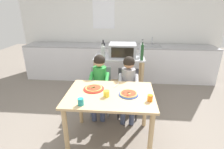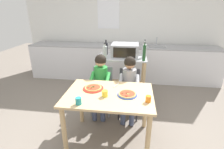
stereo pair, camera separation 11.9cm
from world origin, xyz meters
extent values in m
plane|color=slate|center=(0.00, 1.06, 0.00)|extent=(10.64, 10.64, 0.00)
cube|color=white|center=(0.00, 2.72, 1.35)|extent=(5.26, 0.12, 2.70)
cube|color=white|center=(-0.41, 2.66, 1.65)|extent=(0.56, 0.01, 0.80)
cube|color=silver|center=(0.00, 2.31, 0.43)|extent=(4.73, 0.60, 0.85)
cube|color=#9E9EA3|center=(0.00, 2.31, 0.87)|extent=(4.73, 0.60, 0.03)
cube|color=gray|center=(0.83, 2.31, 0.88)|extent=(0.40, 0.33, 0.02)
cylinder|color=#B7BABF|center=(0.83, 2.43, 0.98)|extent=(0.02, 0.02, 0.20)
cube|color=#B7BABF|center=(0.07, 1.17, 0.90)|extent=(0.93, 0.57, 0.02)
cube|color=tan|center=(0.07, 1.17, 0.32)|extent=(0.85, 0.52, 0.02)
cube|color=tan|center=(-0.36, 0.93, 0.45)|extent=(0.05, 0.05, 0.89)
cube|color=tan|center=(0.49, 0.93, 0.45)|extent=(0.05, 0.05, 0.89)
cube|color=tan|center=(-0.36, 1.41, 0.45)|extent=(0.05, 0.05, 0.89)
cube|color=tan|center=(0.49, 1.41, 0.45)|extent=(0.05, 0.05, 0.89)
cube|color=#999BA0|center=(0.13, 1.18, 1.04)|extent=(0.49, 0.40, 0.24)
cube|color=black|center=(0.13, 0.98, 1.04)|extent=(0.39, 0.01, 0.18)
cylinder|color=black|center=(0.30, 0.98, 0.96)|extent=(0.02, 0.01, 0.02)
cylinder|color=#1E4723|center=(0.47, 0.95, 1.05)|extent=(0.05, 0.05, 0.27)
cylinder|color=#1E4723|center=(0.47, 0.95, 1.21)|extent=(0.02, 0.02, 0.04)
cylinder|color=black|center=(0.47, 0.95, 1.23)|extent=(0.02, 0.02, 0.01)
cylinder|color=black|center=(-0.25, 1.28, 1.03)|extent=(0.07, 0.07, 0.23)
cylinder|color=black|center=(-0.25, 1.28, 1.17)|extent=(0.02, 0.02, 0.04)
cylinder|color=black|center=(-0.25, 1.28, 1.19)|extent=(0.03, 0.03, 0.01)
cylinder|color=#ADB7B2|center=(-0.22, 0.98, 1.03)|extent=(0.07, 0.07, 0.23)
cylinder|color=#ADB7B2|center=(-0.22, 0.98, 1.16)|extent=(0.03, 0.03, 0.04)
cylinder|color=black|center=(-0.22, 0.98, 1.19)|extent=(0.03, 0.03, 0.01)
cylinder|color=#ADB7B2|center=(0.48, 1.16, 1.04)|extent=(0.08, 0.08, 0.24)
cylinder|color=#ADB7B2|center=(0.48, 1.16, 1.19)|extent=(0.03, 0.03, 0.07)
cylinder|color=black|center=(0.48, 1.16, 1.24)|extent=(0.03, 0.03, 0.01)
cube|color=tan|center=(0.00, 0.00, 0.72)|extent=(1.14, 0.82, 0.03)
cylinder|color=tan|center=(-0.51, -0.35, 0.35)|extent=(0.06, 0.06, 0.71)
cylinder|color=tan|center=(0.51, -0.35, 0.35)|extent=(0.06, 0.06, 0.71)
cylinder|color=tan|center=(-0.51, 0.35, 0.35)|extent=(0.06, 0.06, 0.71)
cylinder|color=tan|center=(0.51, 0.35, 0.35)|extent=(0.06, 0.06, 0.71)
cube|color=gray|center=(-0.24, 0.66, 0.44)|extent=(0.36, 0.36, 0.04)
cube|color=gray|center=(-0.24, 0.82, 0.63)|extent=(0.34, 0.03, 0.38)
cylinder|color=gray|center=(-0.09, 0.51, 0.22)|extent=(0.03, 0.03, 0.42)
cylinder|color=gray|center=(-0.39, 0.51, 0.22)|extent=(0.03, 0.03, 0.42)
cylinder|color=gray|center=(-0.09, 0.81, 0.22)|extent=(0.03, 0.03, 0.42)
cylinder|color=gray|center=(-0.39, 0.81, 0.22)|extent=(0.03, 0.03, 0.42)
cube|color=#333338|center=(0.24, 0.61, 0.44)|extent=(0.36, 0.36, 0.04)
cube|color=#333338|center=(0.24, 0.77, 0.63)|extent=(0.34, 0.03, 0.38)
cylinder|color=#333338|center=(0.39, 0.46, 0.22)|extent=(0.03, 0.03, 0.42)
cylinder|color=#333338|center=(0.09, 0.46, 0.22)|extent=(0.03, 0.03, 0.42)
cylinder|color=#333338|center=(0.39, 0.76, 0.22)|extent=(0.03, 0.03, 0.42)
cylinder|color=#333338|center=(0.09, 0.76, 0.22)|extent=(0.03, 0.03, 0.42)
cube|color=#424C6B|center=(-0.17, 0.52, 0.48)|extent=(0.10, 0.30, 0.10)
cylinder|color=#424C6B|center=(-0.17, 0.39, 0.24)|extent=(0.08, 0.08, 0.44)
cube|color=#424C6B|center=(-0.31, 0.52, 0.48)|extent=(0.10, 0.30, 0.10)
cylinder|color=#424C6B|center=(-0.31, 0.39, 0.24)|extent=(0.08, 0.08, 0.44)
cylinder|color=green|center=(-0.11, 0.56, 0.71)|extent=(0.06, 0.26, 0.15)
cylinder|color=green|center=(-0.37, 0.56, 0.71)|extent=(0.06, 0.26, 0.15)
cylinder|color=green|center=(-0.24, 0.66, 0.67)|extent=(0.22, 0.22, 0.39)
sphere|color=tan|center=(-0.24, 0.66, 0.97)|extent=(0.18, 0.18, 0.18)
sphere|color=black|center=(-0.24, 0.66, 0.98)|extent=(0.19, 0.19, 0.19)
cube|color=#424C6B|center=(0.31, 0.47, 0.48)|extent=(0.10, 0.30, 0.10)
cylinder|color=#424C6B|center=(0.31, 0.34, 0.24)|extent=(0.08, 0.08, 0.44)
cube|color=#424C6B|center=(0.17, 0.47, 0.48)|extent=(0.10, 0.30, 0.10)
cylinder|color=#424C6B|center=(0.17, 0.34, 0.24)|extent=(0.08, 0.08, 0.44)
cylinder|color=gray|center=(0.37, 0.51, 0.71)|extent=(0.06, 0.26, 0.15)
cylinder|color=gray|center=(0.11, 0.51, 0.71)|extent=(0.06, 0.26, 0.15)
cylinder|color=gray|center=(0.24, 0.61, 0.67)|extent=(0.22, 0.22, 0.39)
sphere|color=#A37556|center=(0.24, 0.61, 0.97)|extent=(0.18, 0.18, 0.18)
sphere|color=black|center=(0.24, 0.61, 0.98)|extent=(0.18, 0.18, 0.18)
cylinder|color=red|center=(-0.24, 0.11, 0.74)|extent=(0.28, 0.28, 0.01)
cylinder|color=tan|center=(-0.24, 0.11, 0.75)|extent=(0.23, 0.23, 0.01)
cylinder|color=#B23D23|center=(-0.24, 0.11, 0.76)|extent=(0.20, 0.20, 0.00)
cylinder|color=#386628|center=(-0.29, 0.10, 0.77)|extent=(0.03, 0.03, 0.01)
cylinder|color=#386628|center=(-0.23, 0.11, 0.77)|extent=(0.02, 0.02, 0.01)
cylinder|color=#386628|center=(-0.25, 0.10, 0.77)|extent=(0.03, 0.03, 0.01)
cylinder|color=#563319|center=(-0.25, 0.06, 0.77)|extent=(0.02, 0.02, 0.01)
cylinder|color=#386628|center=(-0.23, 0.11, 0.77)|extent=(0.03, 0.03, 0.01)
cylinder|color=maroon|center=(-0.30, 0.08, 0.77)|extent=(0.02, 0.02, 0.01)
cylinder|color=#3356B7|center=(0.24, -0.01, 0.74)|extent=(0.26, 0.26, 0.01)
cylinder|color=tan|center=(0.24, -0.01, 0.75)|extent=(0.23, 0.23, 0.01)
cylinder|color=#B23D23|center=(0.24, -0.01, 0.76)|extent=(0.19, 0.19, 0.00)
cylinder|color=#DBC666|center=(0.25, -0.03, 0.77)|extent=(0.03, 0.03, 0.01)
cylinder|color=#563319|center=(0.23, -0.01, 0.77)|extent=(0.03, 0.03, 0.01)
cylinder|color=#563319|center=(0.25, -0.02, 0.77)|extent=(0.02, 0.02, 0.01)
cylinder|color=#563319|center=(0.18, -0.02, 0.77)|extent=(0.02, 0.02, 0.01)
cylinder|color=#563319|center=(0.24, -0.02, 0.77)|extent=(0.02, 0.02, 0.01)
cylinder|color=maroon|center=(0.23, -0.08, 0.77)|extent=(0.03, 0.03, 0.01)
cylinder|color=teal|center=(-0.31, -0.31, 0.78)|extent=(0.07, 0.07, 0.08)
cylinder|color=orange|center=(0.50, -0.15, 0.77)|extent=(0.06, 0.06, 0.08)
cylinder|color=yellow|center=(-0.04, -0.08, 0.78)|extent=(0.07, 0.07, 0.08)
cylinder|color=#B7BABF|center=(0.07, 0.25, 0.74)|extent=(0.07, 0.13, 0.01)
camera|label=1|loc=(0.19, -2.02, 1.80)|focal=28.03mm
camera|label=2|loc=(0.31, -2.01, 1.80)|focal=28.03mm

